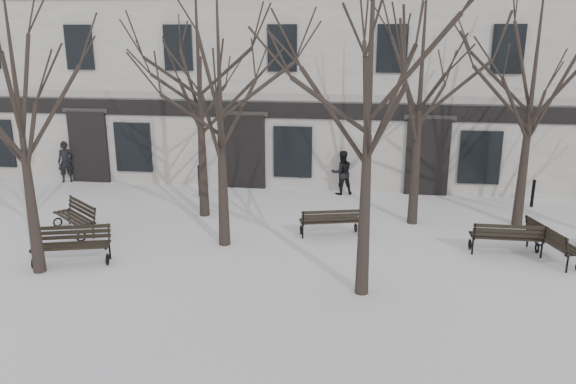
% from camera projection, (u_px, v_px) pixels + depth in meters
% --- Properties ---
extents(ground, '(100.00, 100.00, 0.00)m').
position_uv_depth(ground, '(313.00, 275.00, 14.37)').
color(ground, white).
rests_on(ground, ground).
extents(building, '(40.40, 10.20, 11.40)m').
position_uv_depth(building, '(343.00, 42.00, 25.18)').
color(building, beige).
rests_on(building, ground).
extents(tree_0, '(5.31, 5.31, 7.59)m').
position_uv_depth(tree_0, '(16.00, 87.00, 13.26)').
color(tree_0, black).
rests_on(tree_0, ground).
extents(tree_1, '(5.50, 5.50, 7.86)m').
position_uv_depth(tree_1, '(219.00, 73.00, 15.06)').
color(tree_1, black).
rests_on(tree_1, ground).
extents(tree_2, '(6.35, 6.35, 9.07)m').
position_uv_depth(tree_2, '(371.00, 48.00, 11.82)').
color(tree_2, black).
rests_on(tree_2, ground).
extents(tree_4, '(6.03, 6.03, 8.62)m').
position_uv_depth(tree_4, '(198.00, 52.00, 17.52)').
color(tree_4, black).
rests_on(tree_4, ground).
extents(tree_5, '(5.80, 5.80, 8.29)m').
position_uv_depth(tree_5, '(422.00, 60.00, 16.82)').
color(tree_5, black).
rests_on(tree_5, ground).
extents(tree_6, '(5.75, 5.75, 8.21)m').
position_uv_depth(tree_6, '(536.00, 61.00, 16.69)').
color(tree_6, black).
rests_on(tree_6, ground).
extents(bench_0, '(2.08, 1.22, 1.00)m').
position_uv_depth(bench_0, '(72.00, 244.00, 14.97)').
color(bench_0, black).
rests_on(bench_0, ground).
extents(bench_1, '(1.90, 1.09, 0.91)m').
position_uv_depth(bench_1, '(330.00, 221.00, 16.95)').
color(bench_1, black).
rests_on(bench_1, ground).
extents(bench_3, '(1.87, 1.70, 0.95)m').
position_uv_depth(bench_3, '(76.00, 216.00, 17.30)').
color(bench_3, black).
rests_on(bench_3, ground).
extents(bench_4, '(1.94, 0.72, 0.97)m').
position_uv_depth(bench_4, '(507.00, 237.00, 15.52)').
color(bench_4, black).
rests_on(bench_4, ground).
extents(bench_5, '(1.22, 2.04, 0.98)m').
position_uv_depth(bench_5, '(552.00, 241.00, 15.23)').
color(bench_5, black).
rests_on(bench_5, ground).
extents(bollard_a, '(0.15, 0.15, 1.20)m').
position_uv_depth(bollard_a, '(200.00, 179.00, 21.09)').
color(bollard_a, black).
rests_on(bollard_a, ground).
extents(bollard_b, '(0.13, 0.13, 1.01)m').
position_uv_depth(bollard_b, '(533.00, 192.00, 19.78)').
color(bollard_b, black).
rests_on(bollard_b, ground).
extents(pedestrian_a, '(0.72, 0.59, 1.69)m').
position_uv_depth(pedestrian_a, '(68.00, 182.00, 23.24)').
color(pedestrian_a, black).
rests_on(pedestrian_a, ground).
extents(pedestrian_b, '(0.99, 0.88, 1.69)m').
position_uv_depth(pedestrian_b, '(341.00, 194.00, 21.50)').
color(pedestrian_b, black).
rests_on(pedestrian_b, ground).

